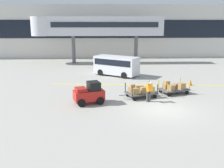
# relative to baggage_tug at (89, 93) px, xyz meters

# --- Properties ---
(ground_plane) EXTENTS (120.00, 120.00, 0.00)m
(ground_plane) POSITION_rel_baggage_tug_xyz_m (4.93, -1.51, -0.75)
(ground_plane) COLOR #9E9B91
(apron_lead_line) EXTENTS (17.83, 1.79, 0.01)m
(apron_lead_line) POSITION_rel_baggage_tug_xyz_m (5.06, 5.29, -0.75)
(apron_lead_line) COLOR yellow
(apron_lead_line) RESTS_ON ground_plane
(terminal_building) EXTENTS (63.88, 2.51, 8.46)m
(terminal_building) POSITION_rel_baggage_tug_xyz_m (4.93, 24.47, 3.48)
(terminal_building) COLOR beige
(terminal_building) RESTS_ON ground_plane
(jet_bridge) EXTENTS (18.20, 3.00, 6.47)m
(jet_bridge) POSITION_rel_baggage_tug_xyz_m (-0.30, 18.49, 4.36)
(jet_bridge) COLOR silver
(jet_bridge) RESTS_ON ground_plane
(baggage_tug) EXTENTS (2.34, 1.78, 1.58)m
(baggage_tug) POSITION_rel_baggage_tug_xyz_m (0.00, 0.00, 0.00)
(baggage_tug) COLOR red
(baggage_tug) RESTS_ON ground_plane
(baggage_cart_lead) EXTENTS (3.07, 2.07, 1.10)m
(baggage_cart_lead) POSITION_rel_baggage_tug_xyz_m (3.93, 1.34, -0.22)
(baggage_cart_lead) COLOR #4C4C4F
(baggage_cart_lead) RESTS_ON ground_plane
(baggage_cart_middle) EXTENTS (3.07, 2.07, 1.10)m
(baggage_cart_middle) POSITION_rel_baggage_tug_xyz_m (6.75, 2.29, -0.24)
(baggage_cart_middle) COLOR #4C4C4F
(baggage_cart_middle) RESTS_ON ground_plane
(baggage_handler) EXTENTS (0.52, 0.54, 1.56)m
(baggage_handler) POSITION_rel_baggage_tug_xyz_m (4.34, 0.19, 0.11)
(baggage_handler) COLOR #4C4C4C
(baggage_handler) RESTS_ON ground_plane
(shuttle_van) EXTENTS (5.04, 4.27, 2.10)m
(shuttle_van) POSITION_rel_baggage_tug_xyz_m (2.51, 9.68, 0.48)
(shuttle_van) COLOR silver
(shuttle_van) RESTS_ON ground_plane
(safety_cone_near) EXTENTS (0.36, 0.36, 0.55)m
(safety_cone_near) POSITION_rel_baggage_tug_xyz_m (9.09, 4.98, -0.48)
(safety_cone_near) COLOR #EA590F
(safety_cone_near) RESTS_ON ground_plane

